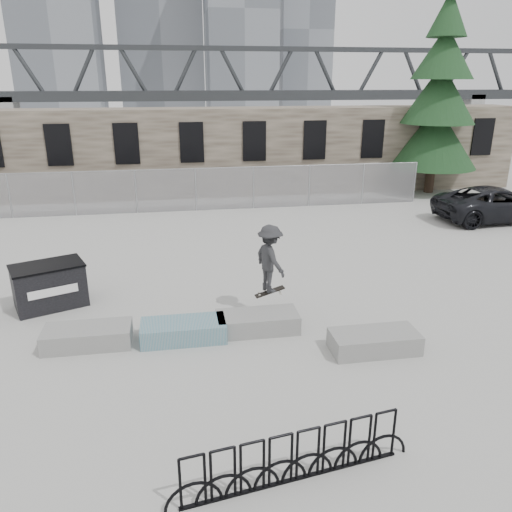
{
  "coord_description": "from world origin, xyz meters",
  "views": [
    {
      "loc": [
        -0.98,
        -10.78,
        5.89
      ],
      "look_at": [
        1.14,
        1.99,
        1.3
      ],
      "focal_mm": 35.0,
      "sensor_mm": 36.0,
      "label": 1
    }
  ],
  "objects": [
    {
      "name": "ground",
      "position": [
        0.0,
        0.0,
        0.0
      ],
      "size": [
        120.0,
        120.0,
        0.0
      ],
      "primitive_type": "plane",
      "color": "#A3A39F",
      "rests_on": "ground"
    },
    {
      "name": "stone_wall",
      "position": [
        0.0,
        16.24,
        2.26
      ],
      "size": [
        36.0,
        2.58,
        4.5
      ],
      "color": "brown",
      "rests_on": "ground"
    },
    {
      "name": "chainlink_fence",
      "position": [
        -0.0,
        12.5,
        1.04
      ],
      "size": [
        22.06,
        0.06,
        2.02
      ],
      "color": "gray",
      "rests_on": "ground"
    },
    {
      "name": "planter_far_left",
      "position": [
        -3.17,
        0.06,
        0.25
      ],
      "size": [
        2.0,
        0.9,
        0.46
      ],
      "color": "gray",
      "rests_on": "ground"
    },
    {
      "name": "planter_center_left",
      "position": [
        -0.95,
        -0.02,
        0.25
      ],
      "size": [
        2.0,
        0.9,
        0.46
      ],
      "color": "teal",
      "rests_on": "ground"
    },
    {
      "name": "planter_center_right",
      "position": [
        0.87,
        0.14,
        0.25
      ],
      "size": [
        2.0,
        0.9,
        0.46
      ],
      "color": "gray",
      "rests_on": "ground"
    },
    {
      "name": "planter_offset",
      "position": [
        3.34,
        -1.26,
        0.25
      ],
      "size": [
        2.0,
        0.9,
        0.46
      ],
      "color": "gray",
      "rests_on": "ground"
    },
    {
      "name": "dumpster",
      "position": [
        -4.48,
        2.47,
        0.61
      ],
      "size": [
        2.13,
        1.73,
        1.21
      ],
      "rotation": [
        0.0,
        0.0,
        0.39
      ],
      "color": "black",
      "rests_on": "ground"
    },
    {
      "name": "bike_rack",
      "position": [
        0.6,
        -4.81,
        0.44
      ],
      "size": [
        4.0,
        0.7,
        0.9
      ],
      "rotation": [
        0.0,
        0.0,
        0.16
      ],
      "color": "black",
      "rests_on": "ground"
    },
    {
      "name": "spruce_tree",
      "position": [
        12.9,
        14.55,
        4.84
      ],
      "size": [
        4.57,
        4.57,
        11.5
      ],
      "color": "#38281E",
      "rests_on": "ground"
    },
    {
      "name": "truss_bridge",
      "position": [
        10.0,
        55.0,
        4.13
      ],
      "size": [
        70.0,
        3.0,
        9.8
      ],
      "color": "#2D3033",
      "rests_on": "ground"
    },
    {
      "name": "suv",
      "position": [
        12.92,
        8.57,
        0.75
      ],
      "size": [
        5.48,
        2.71,
        1.49
      ],
      "primitive_type": "imported",
      "rotation": [
        0.0,
        0.0,
        1.61
      ],
      "color": "black",
      "rests_on": "ground"
    },
    {
      "name": "skateboarder",
      "position": [
        1.34,
        0.99,
        1.56
      ],
      "size": [
        1.02,
        1.31,
        1.91
      ],
      "rotation": [
        0.0,
        0.0,
        1.93
      ],
      "color": "#2B2B2E",
      "rests_on": "ground"
    }
  ]
}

